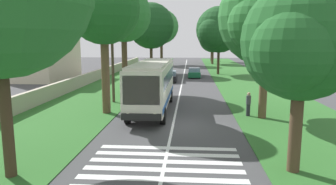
# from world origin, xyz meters

# --- Properties ---
(ground) EXTENTS (160.00, 160.00, 0.00)m
(ground) POSITION_xyz_m (0.00, 0.00, 0.00)
(ground) COLOR #424244
(grass_verge_left) EXTENTS (120.00, 8.00, 0.04)m
(grass_verge_left) POSITION_xyz_m (15.00, 8.20, 0.02)
(grass_verge_left) COLOR #2D6628
(grass_verge_left) RESTS_ON ground
(grass_verge_right) EXTENTS (120.00, 8.00, 0.04)m
(grass_verge_right) POSITION_xyz_m (15.00, -8.20, 0.02)
(grass_verge_right) COLOR #2D6628
(grass_verge_right) RESTS_ON ground
(centre_line) EXTENTS (110.00, 0.16, 0.01)m
(centre_line) POSITION_xyz_m (15.00, 0.00, 0.00)
(centre_line) COLOR silver
(centre_line) RESTS_ON ground
(coach_bus) EXTENTS (11.16, 2.62, 3.73)m
(coach_bus) POSITION_xyz_m (4.08, 1.80, 2.15)
(coach_bus) COLOR silver
(coach_bus) RESTS_ON ground
(zebra_crossing) EXTENTS (5.85, 6.80, 0.01)m
(zebra_crossing) POSITION_xyz_m (-7.06, 0.00, 0.00)
(zebra_crossing) COLOR silver
(zebra_crossing) RESTS_ON ground
(trailing_car_0) EXTENTS (4.30, 1.78, 1.43)m
(trailing_car_0) POSITION_xyz_m (21.55, 1.63, 0.67)
(trailing_car_0) COLOR black
(trailing_car_0) RESTS_ON ground
(trailing_car_1) EXTENTS (4.30, 1.78, 1.43)m
(trailing_car_1) POSITION_xyz_m (26.57, -1.61, 0.67)
(trailing_car_1) COLOR #145933
(trailing_car_1) RESTS_ON ground
(roadside_tree_left_0) EXTENTS (7.03, 5.59, 10.66)m
(roadside_tree_left_0) POSITION_xyz_m (12.47, 5.86, 7.72)
(roadside_tree_left_0) COLOR #4C3826
(roadside_tree_left_0) RESTS_ON grass_verge_left
(roadside_tree_left_1) EXTENTS (8.92, 7.52, 12.10)m
(roadside_tree_left_1) POSITION_xyz_m (50.69, 5.67, 8.17)
(roadside_tree_left_1) COLOR #3D2D1E
(roadside_tree_left_1) RESTS_ON grass_verge_left
(roadside_tree_left_2) EXTENTS (8.82, 7.31, 11.28)m
(roadside_tree_left_2) POSITION_xyz_m (31.62, 5.46, 7.45)
(roadside_tree_left_2) COLOR #3D2D1E
(roadside_tree_left_2) RESTS_ON grass_verge_left
(roadside_tree_left_3) EXTENTS (6.23, 5.20, 10.19)m
(roadside_tree_left_3) POSITION_xyz_m (3.22, 5.19, 7.44)
(roadside_tree_left_3) COLOR brown
(roadside_tree_left_3) RESTS_ON grass_verge_left
(roadside_tree_right_0) EXTENTS (7.30, 6.28, 8.92)m
(roadside_tree_right_0) POSITION_xyz_m (53.28, -5.88, 5.65)
(roadside_tree_right_0) COLOR #4C3826
(roadside_tree_right_0) RESTS_ON grass_verge_right
(roadside_tree_right_1) EXTENTS (8.45, 7.20, 10.59)m
(roadside_tree_right_1) POSITION_xyz_m (30.97, -5.26, 6.85)
(roadside_tree_right_1) COLOR #3D2D1E
(roadside_tree_right_1) RESTS_ON grass_verge_right
(roadside_tree_right_2) EXTENTS (5.40, 4.65, 7.62)m
(roadside_tree_right_2) POSITION_xyz_m (-6.88, -5.21, 5.20)
(roadside_tree_right_2) COLOR #4C3826
(roadside_tree_right_2) RESTS_ON grass_verge_right
(roadside_tree_right_3) EXTENTS (5.42, 4.69, 10.26)m
(roadside_tree_right_3) POSITION_xyz_m (62.66, -6.28, 7.81)
(roadside_tree_right_3) COLOR #3D2D1E
(roadside_tree_right_3) RESTS_ON grass_verge_right
(roadside_tree_right_4) EXTENTS (7.73, 6.44, 10.04)m
(roadside_tree_right_4) POSITION_xyz_m (2.56, -5.96, 6.67)
(roadside_tree_right_4) COLOR brown
(roadside_tree_right_4) RESTS_ON grass_verge_right
(utility_pole) EXTENTS (0.24, 1.40, 7.24)m
(utility_pole) POSITION_xyz_m (7.04, 5.58, 3.80)
(utility_pole) COLOR #473828
(utility_pole) RESTS_ON grass_verge_left
(roadside_wall) EXTENTS (70.00, 0.40, 1.35)m
(roadside_wall) POSITION_xyz_m (20.00, 11.60, 0.71)
(roadside_wall) COLOR #B2A893
(roadside_wall) RESTS_ON grass_verge_left
(roadside_building) EXTENTS (12.05, 6.77, 7.94)m
(roadside_building) POSITION_xyz_m (23.37, 19.28, 4.05)
(roadside_building) COLOR beige
(roadside_building) RESTS_ON ground
(pedestrian) EXTENTS (0.34, 0.34, 1.69)m
(pedestrian) POSITION_xyz_m (2.74, -5.20, 0.91)
(pedestrian) COLOR #26262D
(pedestrian) RESTS_ON grass_verge_right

